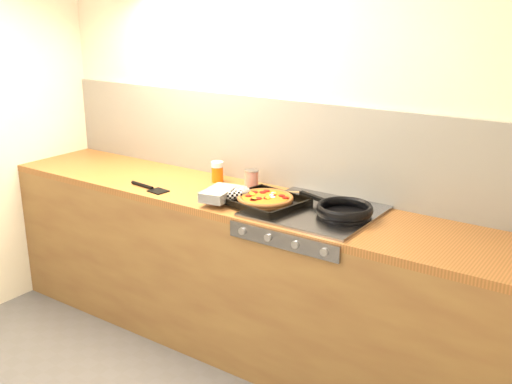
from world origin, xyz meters
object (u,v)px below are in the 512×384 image
Objects in this scene: pizza_on_tray at (253,197)px; juice_glass at (217,172)px; tomato_can at (251,180)px; frying_pan at (344,210)px.

juice_glass is at bearing 151.19° from pizza_on_tray.
juice_glass is at bearing 177.72° from tomato_can.
tomato_can is 0.25m from juice_glass.
frying_pan is 4.01× the size of juice_glass.
frying_pan is 4.29× the size of tomato_can.
juice_glass is (-0.25, 0.01, 0.01)m from tomato_can.
juice_glass reaches higher than frying_pan.
tomato_can is (-0.64, 0.13, 0.02)m from frying_pan.
frying_pan is 0.91m from juice_glass.
pizza_on_tray reaches higher than frying_pan.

